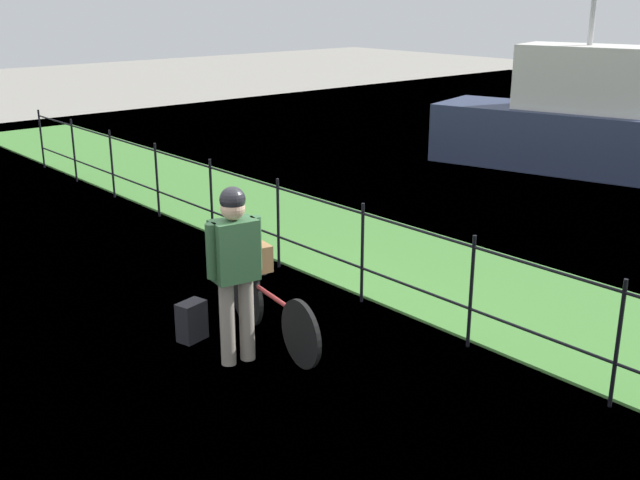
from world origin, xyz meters
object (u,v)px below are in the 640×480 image
at_px(wooden_crate, 251,256).
at_px(moored_boat_near, 581,125).
at_px(cyclist_person, 235,260).
at_px(terrier_dog, 252,237).
at_px(bicycle_main, 271,311).
at_px(backpack_on_paving, 192,321).

distance_m(wooden_crate, moored_boat_near, 9.30).
bearing_deg(cyclist_person, terrier_dog, 131.96).
height_order(terrier_dog, cyclist_person, cyclist_person).
bearing_deg(wooden_crate, bicycle_main, -8.98).
bearing_deg(bicycle_main, moored_boat_near, 103.96).
bearing_deg(bicycle_main, backpack_on_paving, -136.98).
bearing_deg(backpack_on_paving, moored_boat_near, -3.58).
relative_size(cyclist_person, moored_boat_near, 0.29).
distance_m(bicycle_main, moored_boat_near, 9.46).
bearing_deg(terrier_dog, bicycle_main, -8.98).
xyz_separation_m(terrier_dog, moored_boat_near, (-1.90, 9.11, -0.13)).
height_order(backpack_on_paving, moored_boat_near, moored_boat_near).
bearing_deg(bicycle_main, wooden_crate, 171.02).
distance_m(wooden_crate, cyclist_person, 0.77).
height_order(bicycle_main, backpack_on_paving, bicycle_main).
xyz_separation_m(backpack_on_paving, moored_boat_near, (-1.70, 9.72, 0.66)).
bearing_deg(moored_boat_near, wooden_crate, -78.36).
xyz_separation_m(bicycle_main, moored_boat_near, (-2.28, 9.17, 0.52)).
height_order(wooden_crate, cyclist_person, cyclist_person).
bearing_deg(wooden_crate, moored_boat_near, 101.64).
xyz_separation_m(wooden_crate, cyclist_person, (0.50, -0.53, 0.22)).
xyz_separation_m(bicycle_main, wooden_crate, (-0.40, 0.06, 0.44)).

